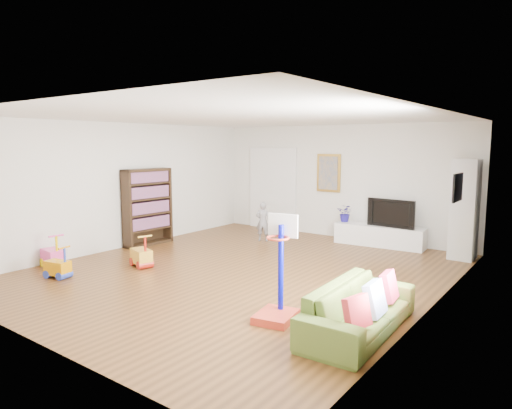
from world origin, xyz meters
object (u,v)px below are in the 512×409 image
Objects in this scene: sofa at (359,309)px; media_console at (379,236)px; bookshelf at (148,207)px; basketball_hoop at (276,269)px.

media_console is at bearing 16.73° from sofa.
bookshelf is 6.07m from sofa.
basketball_hoop is at bearing 104.97° from sofa.
basketball_hoop reaches higher than sofa.
bookshelf is at bearing -148.65° from media_console.
media_console is 4.93m from sofa.
media_console is 5.20m from bookshelf.
basketball_hoop is (0.58, -4.97, 0.45)m from media_console.
basketball_hoop is (-1.00, -0.30, 0.39)m from sofa.
sofa is at bearing 6.28° from basketball_hoop.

